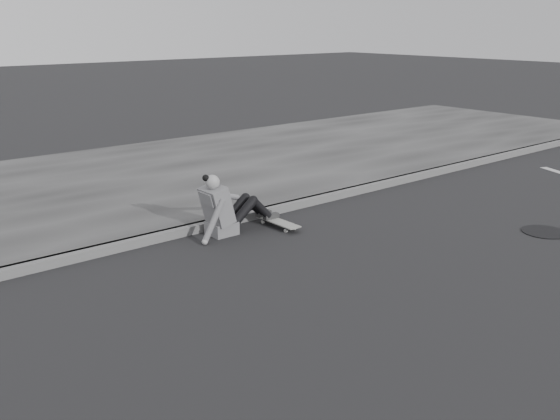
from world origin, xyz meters
The scene contains 6 objects.
ground centered at (0.00, 0.00, 0.00)m, with size 80.00×80.00×0.00m, color black.
curb centered at (0.00, 2.58, 0.06)m, with size 24.00×0.16×0.12m, color #525252.
sidewalk centered at (0.00, 5.60, 0.06)m, with size 24.00×6.00×0.12m, color #333333.
manhole centered at (2.52, -0.52, 0.01)m, with size 0.61×0.61×0.01m, color black.
skateboard centered at (-0.20, 2.03, 0.07)m, with size 0.20×0.78×0.09m.
seated_woman centered at (-0.93, 2.27, 0.36)m, with size 1.38×0.46×0.88m.
Camera 1 is at (-5.55, -4.52, 2.80)m, focal length 40.00 mm.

